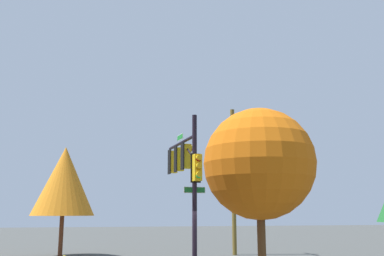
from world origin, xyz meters
The scene contains 4 objects.
signal_pole_assembly centered at (1.24, 0.09, 4.41)m, with size 4.70×1.01×6.57m.
utility_pole centered at (7.38, -4.14, 4.55)m, with size 1.80×0.26×8.77m.
tree_near centered at (-5.27, -0.81, 3.91)m, with size 3.41×3.41×5.63m.
tree_mid centered at (8.62, 5.82, 4.26)m, with size 3.59×3.59×6.26m.
Camera 1 is at (-17.63, 4.10, 2.45)m, focal length 40.30 mm.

